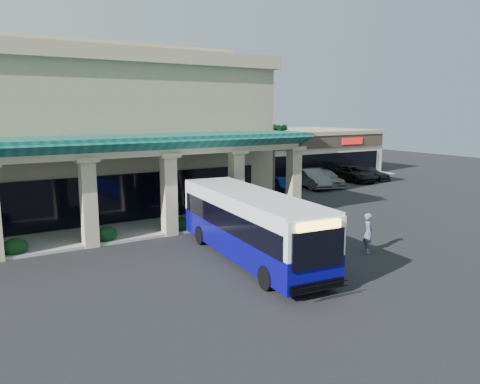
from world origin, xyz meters
TOP-DOWN VIEW (x-y plane):
  - ground at (0.00, 0.00)m, footprint 110.00×110.00m
  - main_building at (-8.00, 16.00)m, footprint 30.80×14.80m
  - arcade at (-8.00, 6.80)m, footprint 30.00×6.20m
  - strip_mall at (18.00, 24.00)m, footprint 22.50×12.50m
  - palm_0 at (8.50, 11.00)m, footprint 2.40×2.40m
  - palm_1 at (9.50, 14.00)m, footprint 2.40×2.40m
  - broadleaf_tree at (7.50, 19.00)m, footprint 2.60×2.60m
  - transit_bus at (-1.51, -1.00)m, footprint 3.86×11.83m
  - pedestrian at (4.18, -3.21)m, footprint 0.84×0.87m
  - car_silver at (10.99, 13.22)m, footprint 2.27×4.37m
  - car_white at (14.90, 13.75)m, footprint 2.97×5.51m
  - car_red at (16.64, 13.86)m, footprint 3.34×5.56m
  - car_gray at (21.18, 14.68)m, footprint 2.98×5.80m
  - car_extra at (23.31, 14.61)m, footprint 3.00×4.91m

SIDE VIEW (x-z plane):
  - ground at x=0.00m, z-range 0.00..0.00m
  - car_extra at x=23.31m, z-range 0.00..1.33m
  - car_silver at x=10.99m, z-range 0.00..1.42m
  - car_red at x=16.64m, z-range 0.00..1.51m
  - car_gray at x=21.18m, z-range 0.00..1.57m
  - car_white at x=14.90m, z-range 0.00..1.72m
  - pedestrian at x=4.18m, z-range 0.00..2.01m
  - transit_bus at x=-1.51m, z-range 0.00..3.24m
  - broadleaf_tree at x=7.50m, z-range 0.00..4.81m
  - strip_mall at x=18.00m, z-range 0.00..4.90m
  - arcade at x=-8.00m, z-range 0.00..5.70m
  - palm_1 at x=9.50m, z-range 0.00..5.80m
  - palm_0 at x=8.50m, z-range 0.00..6.60m
  - main_building at x=-8.00m, z-range 0.00..11.35m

